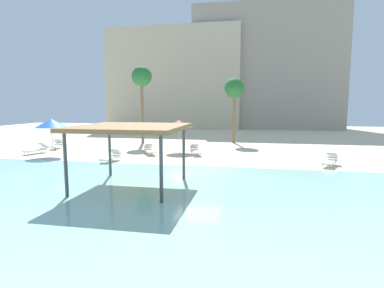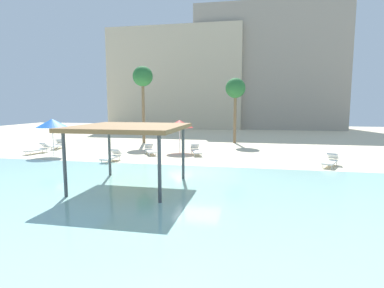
% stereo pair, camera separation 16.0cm
% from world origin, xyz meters
% --- Properties ---
extents(ground_plane, '(80.00, 80.00, 0.00)m').
position_xyz_m(ground_plane, '(0.00, 0.00, 0.00)').
color(ground_plane, beige).
extents(lagoon_water, '(44.00, 13.50, 0.04)m').
position_xyz_m(lagoon_water, '(0.00, -5.25, 0.02)').
color(lagoon_water, '#99D1C6').
rests_on(lagoon_water, ground).
extents(shade_pavilion, '(4.63, 4.63, 2.81)m').
position_xyz_m(shade_pavilion, '(-2.36, -3.76, 2.64)').
color(shade_pavilion, '#42474C').
rests_on(shade_pavilion, ground).
extents(beach_umbrella_red_1, '(2.15, 2.15, 2.51)m').
position_xyz_m(beach_umbrella_red_1, '(-2.73, 7.13, 2.21)').
color(beach_umbrella_red_1, silver).
rests_on(beach_umbrella_red_1, ground).
extents(beach_umbrella_blue_3, '(2.23, 2.23, 2.68)m').
position_xyz_m(beach_umbrella_blue_3, '(-11.35, 3.52, 2.37)').
color(beach_umbrella_blue_3, silver).
rests_on(beach_umbrella_blue_3, ground).
extents(lounge_chair_0, '(1.45, 1.95, 0.74)m').
position_xyz_m(lounge_chair_0, '(-4.61, 5.46, 0.33)').
color(lounge_chair_0, white).
rests_on(lounge_chair_0, ground).
extents(lounge_chair_1, '(1.21, 1.99, 0.74)m').
position_xyz_m(lounge_chair_1, '(-1.19, 5.91, 0.33)').
color(lounge_chair_1, white).
rests_on(lounge_chair_1, ground).
extents(lounge_chair_2, '(1.31, 1.98, 0.74)m').
position_xyz_m(lounge_chair_2, '(7.61, 3.23, 0.33)').
color(lounge_chair_2, white).
rests_on(lounge_chair_2, ground).
extents(lounge_chair_3, '(0.71, 1.93, 0.74)m').
position_xyz_m(lounge_chair_3, '(-6.11, 2.14, 0.33)').
color(lounge_chair_3, white).
rests_on(lounge_chair_3, ground).
extents(lounge_chair_4, '(1.07, 1.99, 0.74)m').
position_xyz_m(lounge_chair_4, '(-13.19, 4.26, 0.33)').
color(lounge_chair_4, white).
rests_on(lounge_chair_4, ground).
extents(lounge_chair_5, '(1.15, 1.99, 0.74)m').
position_xyz_m(lounge_chair_5, '(-13.29, 6.84, 0.33)').
color(lounge_chair_5, white).
rests_on(lounge_chair_5, ground).
extents(palm_tree_0, '(1.90, 1.90, 7.30)m').
position_xyz_m(palm_tree_0, '(-7.46, 11.93, 6.13)').
color(palm_tree_0, brown).
rests_on(palm_tree_0, ground).
extents(palm_tree_1, '(1.90, 1.90, 6.21)m').
position_xyz_m(palm_tree_1, '(1.16, 13.74, 5.11)').
color(palm_tree_1, brown).
rests_on(palm_tree_1, ground).
extents(hotel_block_0, '(20.72, 10.06, 15.32)m').
position_xyz_m(hotel_block_0, '(-9.34, 34.17, 7.66)').
color(hotel_block_0, beige).
rests_on(hotel_block_0, ground).
extents(hotel_block_1, '(22.07, 8.93, 18.30)m').
position_xyz_m(hotel_block_1, '(4.83, 34.63, 9.15)').
color(hotel_block_1, '#9E9384').
rests_on(hotel_block_1, ground).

